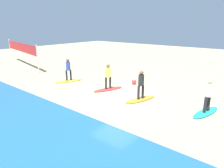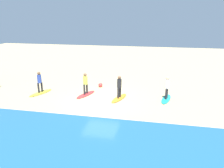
{
  "view_description": "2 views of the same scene",
  "coord_description": "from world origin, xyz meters",
  "views": [
    {
      "loc": [
        -6.86,
        8.87,
        4.14
      ],
      "look_at": [
        0.21,
        0.29,
        0.84
      ],
      "focal_mm": 32.32,
      "sensor_mm": 36.0,
      "label": 1
    },
    {
      "loc": [
        -3.78,
        14.38,
        5.76
      ],
      "look_at": [
        -0.72,
        -0.58,
        1.05
      ],
      "focal_mm": 35.07,
      "sensor_mm": 36.0,
      "label": 2
    }
  ],
  "objects": [
    {
      "name": "ground_plane",
      "position": [
        0.0,
        0.0,
        0.0
      ],
      "size": [
        60.0,
        60.0,
        0.0
      ],
      "primitive_type": "plane",
      "color": "tan"
    },
    {
      "name": "surfboard_teal",
      "position": [
        -4.66,
        -0.95,
        0.04
      ],
      "size": [
        0.98,
        2.17,
        0.09
      ],
      "primitive_type": "ellipsoid",
      "rotation": [
        0.0,
        0.0,
        1.36
      ],
      "color": "teal",
      "rests_on": "ground"
    },
    {
      "name": "surfer_teal",
      "position": [
        -4.66,
        -0.95,
        1.04
      ],
      "size": [
        0.32,
        0.45,
        1.64
      ],
      "color": "#232328",
      "rests_on": "surfboard_teal"
    },
    {
      "name": "surfboard_orange",
      "position": [
        -1.29,
        -0.42,
        0.04
      ],
      "size": [
        1.14,
        2.17,
        0.09
      ],
      "primitive_type": "ellipsoid",
      "rotation": [
        0.0,
        0.0,
        1.28
      ],
      "color": "orange",
      "rests_on": "ground"
    },
    {
      "name": "surfer_orange",
      "position": [
        -1.29,
        -0.42,
        1.04
      ],
      "size": [
        0.32,
        0.45,
        1.64
      ],
      "color": "#232328",
      "rests_on": "surfboard_orange"
    },
    {
      "name": "surfboard_red",
      "position": [
        1.35,
        -0.69,
        0.04
      ],
      "size": [
        1.24,
        2.17,
        0.09
      ],
      "primitive_type": "ellipsoid",
      "rotation": [
        0.0,
        0.0,
        1.22
      ],
      "color": "red",
      "rests_on": "ground"
    },
    {
      "name": "surfer_red",
      "position": [
        1.35,
        -0.69,
        1.04
      ],
      "size": [
        0.32,
        0.44,
        1.64
      ],
      "color": "#232328",
      "rests_on": "surfboard_red"
    },
    {
      "name": "surfboard_yellow",
      "position": [
        4.95,
        -0.35,
        0.04
      ],
      "size": [
        1.27,
        2.16,
        0.09
      ],
      "primitive_type": "ellipsoid",
      "rotation": [
        0.0,
        0.0,
        1.21
      ],
      "color": "yellow",
      "rests_on": "ground"
    },
    {
      "name": "surfer_yellow",
      "position": [
        4.95,
        -0.35,
        1.04
      ],
      "size": [
        0.32,
        0.44,
        1.64
      ],
      "color": "#232328",
      "rests_on": "surfboard_yellow"
    },
    {
      "name": "beach_ball",
      "position": [
        0.75,
        -2.85,
        0.17
      ],
      "size": [
        0.35,
        0.35,
        0.35
      ],
      "primitive_type": "sphere",
      "color": "#E53838",
      "rests_on": "ground"
    }
  ]
}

